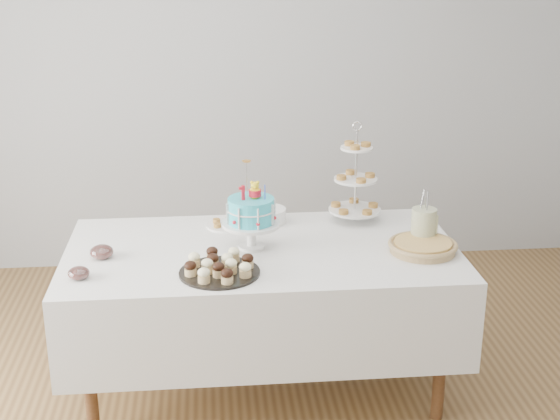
{
  "coord_description": "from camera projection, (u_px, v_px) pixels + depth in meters",
  "views": [
    {
      "loc": [
        -0.25,
        -3.24,
        2.21
      ],
      "look_at": [
        0.09,
        0.3,
        0.97
      ],
      "focal_mm": 50.0,
      "sensor_mm": 36.0,
      "label": 1
    }
  ],
  "objects": [
    {
      "name": "plate_stack",
      "position": [
        267.0,
        215.0,
        4.16
      ],
      "size": [
        0.2,
        0.2,
        0.08
      ],
      "color": "white",
      "rests_on": "table"
    },
    {
      "name": "tiered_stand",
      "position": [
        356.0,
        180.0,
        4.13
      ],
      "size": [
        0.28,
        0.28,
        0.55
      ],
      "color": "silver",
      "rests_on": "table"
    },
    {
      "name": "table",
      "position": [
        262.0,
        291.0,
        3.9
      ],
      "size": [
        1.92,
        1.02,
        0.77
      ],
      "color": "silver",
      "rests_on": "floor"
    },
    {
      "name": "walls",
      "position": [
        266.0,
        150.0,
        3.35
      ],
      "size": [
        5.04,
        4.04,
        2.7
      ],
      "color": "#A4A6A9",
      "rests_on": "floor"
    },
    {
      "name": "floor",
      "position": [
        268.0,
        418.0,
        3.79
      ],
      "size": [
        5.0,
        5.0,
        0.0
      ],
      "primitive_type": "plane",
      "color": "brown",
      "rests_on": "ground"
    },
    {
      "name": "utensil_pitcher",
      "position": [
        424.0,
        225.0,
        3.85
      ],
      "size": [
        0.13,
        0.12,
        0.28
      ],
      "rotation": [
        0.0,
        0.0,
        -0.43
      ],
      "color": "beige",
      "rests_on": "table"
    },
    {
      "name": "cupcake_tray",
      "position": [
        219.0,
        265.0,
        3.52
      ],
      "size": [
        0.37,
        0.37,
        0.08
      ],
      "color": "black",
      "rests_on": "table"
    },
    {
      "name": "jam_bowl_a",
      "position": [
        79.0,
        273.0,
        3.47
      ],
      "size": [
        0.1,
        0.1,
        0.06
      ],
      "color": "silver",
      "rests_on": "table"
    },
    {
      "name": "pastry_plate",
      "position": [
        226.0,
        224.0,
        4.11
      ],
      "size": [
        0.21,
        0.21,
        0.03
      ],
      "color": "white",
      "rests_on": "table"
    },
    {
      "name": "jam_bowl_b",
      "position": [
        102.0,
        252.0,
        3.69
      ],
      "size": [
        0.11,
        0.11,
        0.07
      ],
      "color": "silver",
      "rests_on": "table"
    },
    {
      "name": "birthday_cake",
      "position": [
        251.0,
        225.0,
        3.79
      ],
      "size": [
        0.29,
        0.29,
        0.44
      ],
      "rotation": [
        0.0,
        0.0,
        0.22
      ],
      "color": "white",
      "rests_on": "table"
    },
    {
      "name": "pie",
      "position": [
        423.0,
        246.0,
        3.77
      ],
      "size": [
        0.34,
        0.34,
        0.05
      ],
      "color": "tan",
      "rests_on": "table"
    }
  ]
}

